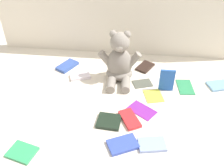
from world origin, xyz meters
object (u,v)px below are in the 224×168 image
object	(u,v)px
book_case_6	(152,145)
book_case_10	(123,144)
book_case_1	(67,66)
book_case_12	(80,76)
book_case_2	(22,152)
book_case_8	(130,119)
book_case_3	(142,83)
book_case_11	(220,85)
book_case_4	(167,80)
book_case_7	(145,67)
book_case_9	(185,87)
book_case_5	(154,96)
teddy_bear	(119,62)
book_case_0	(142,110)
book_case_13	(109,121)

from	to	relation	value
book_case_6	book_case_10	world-z (taller)	book_case_10
book_case_1	book_case_12	distance (m)	0.14
book_case_2	book_case_8	world-z (taller)	book_case_8
book_case_3	book_case_11	distance (m)	0.44
book_case_4	book_case_7	size ratio (longest dim) A/B	1.11
book_case_1	book_case_10	xyz separation A→B (m)	(0.39, -0.58, -0.00)
book_case_11	book_case_3	bearing A→B (deg)	-104.06
book_case_2	book_case_9	size ratio (longest dim) A/B	0.84
book_case_10	book_case_11	size ratio (longest dim) A/B	0.94
book_case_7	book_case_11	xyz separation A→B (m)	(0.42, -0.14, -0.00)
book_case_5	book_case_12	size ratio (longest dim) A/B	0.90
teddy_bear	book_case_5	size ratio (longest dim) A/B	2.86
book_case_6	book_case_3	bearing A→B (deg)	-4.51
teddy_bear	book_case_0	bearing A→B (deg)	-64.29
teddy_bear	book_case_10	xyz separation A→B (m)	(0.06, -0.49, -0.10)
book_case_13	book_case_10	bearing A→B (deg)	-144.84
teddy_bear	book_case_5	xyz separation A→B (m)	(0.20, -0.14, -0.11)
book_case_5	book_case_12	xyz separation A→B (m)	(-0.43, 0.13, 0.00)
book_case_6	book_case_7	bearing A→B (deg)	-7.56
book_case_8	book_case_11	distance (m)	0.59
book_case_0	book_case_13	xyz separation A→B (m)	(-0.16, -0.10, 0.00)
book_case_4	book_case_9	bearing A→B (deg)	16.32
book_case_2	book_case_9	bearing A→B (deg)	-39.22
book_case_4	book_case_9	size ratio (longest dim) A/B	0.97
book_case_13	book_case_0	bearing A→B (deg)	-52.65
teddy_bear	book_case_6	world-z (taller)	teddy_bear
book_case_0	teddy_bear	bearing A→B (deg)	-116.44
book_case_3	book_case_11	xyz separation A→B (m)	(0.44, 0.03, 0.00)
book_case_4	book_case_13	xyz separation A→B (m)	(-0.28, -0.28, -0.06)
book_case_0	book_case_2	world-z (taller)	book_case_2
book_case_5	book_case_13	world-z (taller)	book_case_13
book_case_4	book_case_11	bearing A→B (deg)	11.91
book_case_13	book_case_12	bearing A→B (deg)	36.10
book_case_5	book_case_10	world-z (taller)	book_case_10
book_case_7	book_case_10	size ratio (longest dim) A/B	0.93
book_case_4	book_case_10	world-z (taller)	book_case_4
book_case_10	book_case_2	bearing A→B (deg)	75.74
book_case_10	book_case_9	bearing A→B (deg)	-61.34
book_case_2	book_case_7	bearing A→B (deg)	-20.97
book_case_1	book_case_4	size ratio (longest dim) A/B	1.02
book_case_3	book_case_7	size ratio (longest dim) A/B	0.90
book_case_1	book_case_8	bearing A→B (deg)	163.89
book_case_9	book_case_10	distance (m)	0.55
teddy_bear	book_case_2	world-z (taller)	teddy_bear
book_case_12	book_case_13	bearing A→B (deg)	-169.42
book_case_1	book_case_8	size ratio (longest dim) A/B	1.03
book_case_4	book_case_1	bearing A→B (deg)	164.71
book_case_5	book_case_4	bearing A→B (deg)	29.99
book_case_10	book_case_1	bearing A→B (deg)	8.49
book_case_7	book_case_4	bearing A→B (deg)	-31.55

